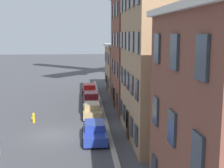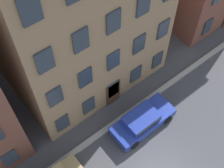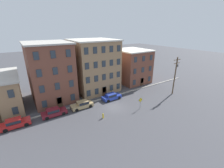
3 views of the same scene
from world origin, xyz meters
name	(u,v)px [view 2 (image 2 of 3)]	position (x,y,z in m)	size (l,w,h in m)	color
kerb_strip	(113,124)	(0.00, 4.50, 0.08)	(56.00, 0.36, 0.16)	#9E998E
car_blue	(142,120)	(1.46, 3.27, 0.75)	(4.40, 1.92, 1.43)	#233899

